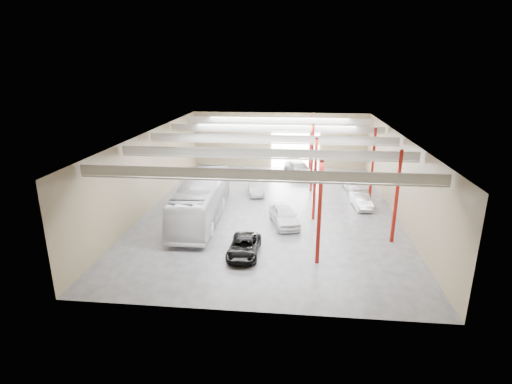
% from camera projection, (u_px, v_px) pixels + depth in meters
% --- Properties ---
extents(depot_shell, '(22.12, 32.12, 7.06)m').
position_uv_depth(depot_shell, '(273.00, 155.00, 35.48)').
color(depot_shell, '#48484D').
rests_on(depot_shell, ground).
extents(coach_bus, '(3.42, 12.89, 3.56)m').
position_uv_depth(coach_bus, '(202.00, 199.00, 33.70)').
color(coach_bus, silver).
rests_on(coach_bus, ground).
extents(black_sedan, '(2.10, 4.46, 1.23)m').
position_uv_depth(black_sedan, '(244.00, 247.00, 27.60)').
color(black_sedan, black).
rests_on(black_sedan, ground).
extents(car_row_a, '(3.10, 5.08, 1.62)m').
position_uv_depth(car_row_a, '(284.00, 215.00, 32.87)').
color(car_row_a, white).
rests_on(car_row_a, ground).
extents(car_row_b, '(2.17, 4.42, 1.39)m').
position_uv_depth(car_row_b, '(256.00, 187.00, 40.77)').
color(car_row_b, '#B0AFB4').
rests_on(car_row_b, ground).
extents(car_row_c, '(4.17, 6.31, 1.70)m').
position_uv_depth(car_row_c, '(299.00, 169.00, 47.25)').
color(car_row_c, slate).
rests_on(car_row_c, ground).
extents(car_right_near, '(1.78, 4.14, 1.32)m').
position_uv_depth(car_right_near, '(361.00, 200.00, 36.92)').
color(car_right_near, '#B8B8BD').
rests_on(car_right_near, ground).
extents(car_right_far, '(2.60, 4.88, 1.58)m').
position_uv_depth(car_right_far, '(354.00, 183.00, 41.81)').
color(car_right_far, white).
rests_on(car_right_far, ground).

